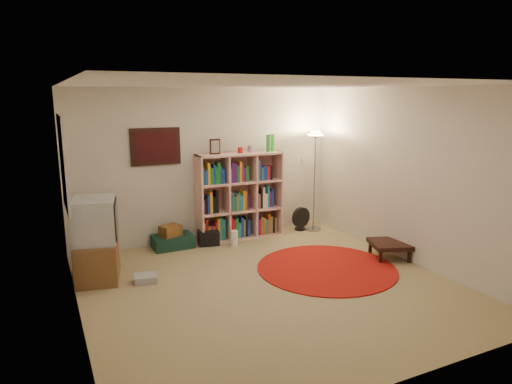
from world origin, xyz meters
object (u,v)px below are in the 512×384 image
suitcase (173,241)px  floor_fan (301,219)px  bookshelf (238,197)px  tv_stand (97,241)px  floor_lamp (315,149)px  side_table (390,245)px

suitcase → floor_fan: bearing=-2.2°
bookshelf → floor_fan: (1.19, -0.09, -0.49)m
tv_stand → suitcase: 1.53m
floor_fan → tv_stand: 3.67m
floor_lamp → suitcase: (-2.55, 0.14, -1.37)m
tv_stand → bookshelf: bearing=31.3°
floor_lamp → side_table: size_ratio=2.56×
bookshelf → side_table: 2.55m
bookshelf → suitcase: 1.31m
floor_fan → side_table: (0.43, -1.82, -0.00)m
floor_lamp → side_table: 2.15m
floor_fan → suitcase: bearing=167.5°
floor_fan → side_table: bearing=-87.9°
bookshelf → tv_stand: bookshelf is taller
suitcase → side_table: side_table is taller
bookshelf → side_table: bookshelf is taller
bookshelf → floor_lamp: 1.60m
floor_lamp → side_table: (0.23, -1.73, -1.26)m
floor_fan → tv_stand: tv_stand is taller
floor_fan → suitcase: (-2.35, 0.05, -0.11)m
bookshelf → side_table: (1.62, -1.91, -0.49)m
tv_stand → suitcase: bearing=45.2°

